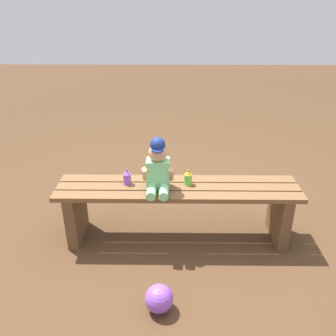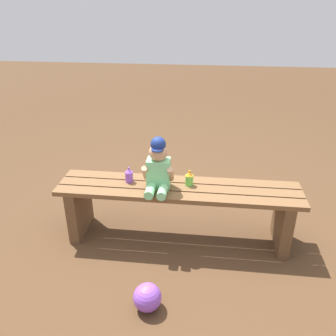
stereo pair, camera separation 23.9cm
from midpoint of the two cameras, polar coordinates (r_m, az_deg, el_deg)
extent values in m
plane|color=#4C331E|center=(2.90, -0.89, -11.17)|extent=(16.00, 16.00, 0.00)
cube|color=brown|center=(2.54, -1.04, -4.89)|extent=(1.85, 0.12, 0.04)
cube|color=brown|center=(2.65, -0.96, -3.43)|extent=(1.85, 0.12, 0.04)
cube|color=brown|center=(2.77, -0.89, -2.09)|extent=(1.85, 0.12, 0.04)
cube|color=brown|center=(2.91, -17.11, -7.19)|extent=(0.08, 0.38, 0.43)
cube|color=brown|center=(2.87, 15.50, -7.46)|extent=(0.08, 0.38, 0.43)
cube|color=#7FCC8C|center=(2.58, -4.29, -1.03)|extent=(0.17, 0.12, 0.23)
sphere|color=tan|center=(2.51, -4.42, 2.48)|extent=(0.14, 0.14, 0.14)
cylinder|color=navy|center=(2.46, -4.52, 2.92)|extent=(0.09, 0.09, 0.01)
sphere|color=navy|center=(2.48, -4.47, 3.77)|extent=(0.11, 0.11, 0.11)
cylinder|color=#85D693|center=(2.52, -5.47, -3.92)|extent=(0.07, 0.16, 0.07)
cylinder|color=#85D693|center=(2.51, -3.42, -3.94)|extent=(0.07, 0.16, 0.07)
cylinder|color=tan|center=(2.56, -6.45, -1.04)|extent=(0.04, 0.12, 0.14)
cylinder|color=tan|center=(2.54, -2.25, -1.07)|extent=(0.04, 0.12, 0.14)
cylinder|color=#8C4CCC|center=(2.69, -9.24, -1.82)|extent=(0.06, 0.06, 0.08)
cone|color=#8C4CCC|center=(2.67, -9.32, -0.79)|extent=(0.06, 0.06, 0.03)
cylinder|color=#8C4CCC|center=(2.66, -9.35, -0.44)|extent=(0.01, 0.01, 0.02)
cylinder|color=#66CC4C|center=(2.65, 0.74, -1.90)|extent=(0.06, 0.06, 0.08)
cone|color=orange|center=(2.63, 0.75, -0.85)|extent=(0.06, 0.06, 0.03)
cylinder|color=orange|center=(2.62, 0.75, -0.50)|extent=(0.01, 0.01, 0.02)
sphere|color=#8C4CCC|center=(2.30, -4.66, -20.67)|extent=(0.18, 0.18, 0.18)
camera|label=1|loc=(0.12, -92.72, -1.34)|focal=37.19mm
camera|label=2|loc=(0.12, 87.28, 1.34)|focal=37.19mm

